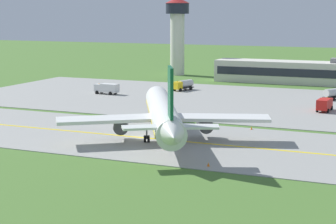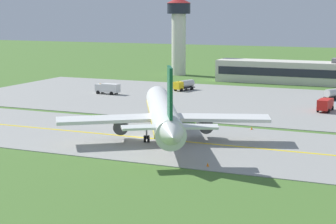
% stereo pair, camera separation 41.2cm
% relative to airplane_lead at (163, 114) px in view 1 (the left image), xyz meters
% --- Properties ---
extents(ground_plane, '(500.00, 500.00, 0.00)m').
position_rel_airplane_lead_xyz_m(ground_plane, '(-3.68, -0.05, -4.13)').
color(ground_plane, '#47702D').
extents(taxiway_strip, '(240.00, 28.00, 0.10)m').
position_rel_airplane_lead_xyz_m(taxiway_strip, '(-3.68, -0.05, -4.08)').
color(taxiway_strip, gray).
rests_on(taxiway_strip, ground).
extents(apron_pad, '(140.00, 52.00, 0.10)m').
position_rel_airplane_lead_xyz_m(apron_pad, '(6.32, 41.95, -4.08)').
color(apron_pad, gray).
rests_on(apron_pad, ground).
extents(taxiway_centreline, '(220.00, 0.60, 0.01)m').
position_rel_airplane_lead_xyz_m(taxiway_centreline, '(-3.68, -0.05, -4.03)').
color(taxiway_centreline, yellow).
rests_on(taxiway_centreline, taxiway_strip).
extents(airplane_lead, '(30.54, 36.82, 12.70)m').
position_rel_airplane_lead_xyz_m(airplane_lead, '(0.00, 0.00, 0.00)').
color(airplane_lead, white).
rests_on(airplane_lead, ground).
extents(service_truck_baggage, '(5.05, 6.12, 2.65)m').
position_rel_airplane_lead_xyz_m(service_truck_baggage, '(19.24, 52.84, -2.60)').
color(service_truck_baggage, '#264CA5').
rests_on(service_truck_baggage, ground).
extents(service_truck_fuel, '(6.12, 2.65, 2.60)m').
position_rel_airplane_lead_xyz_m(service_truck_fuel, '(-32.23, 40.74, -2.60)').
color(service_truck_fuel, silver).
rests_on(service_truck_fuel, ground).
extents(service_truck_catering, '(2.70, 6.14, 2.60)m').
position_rel_airplane_lead_xyz_m(service_truck_catering, '(19.24, 36.22, -2.60)').
color(service_truck_catering, red).
rests_on(service_truck_catering, ground).
extents(service_truck_pushback, '(4.05, 6.34, 2.65)m').
position_rel_airplane_lead_xyz_m(service_truck_pushback, '(-17.86, 54.09, -2.60)').
color(service_truck_pushback, yellow).
rests_on(service_truck_pushback, ground).
extents(terminal_building, '(47.87, 9.10, 7.28)m').
position_rel_airplane_lead_xyz_m(terminal_building, '(7.11, 80.17, -1.06)').
color(terminal_building, beige).
rests_on(terminal_building, ground).
extents(control_tower, '(7.60, 7.60, 23.93)m').
position_rel_airplane_lead_xyz_m(control_tower, '(-33.02, 87.83, 10.43)').
color(control_tower, silver).
rests_on(control_tower, ground).
extents(traffic_cone_near_edge, '(0.44, 0.44, 0.60)m').
position_rel_airplane_lead_xyz_m(traffic_cone_near_edge, '(10.59, 12.79, -3.83)').
color(traffic_cone_near_edge, orange).
rests_on(traffic_cone_near_edge, ground).
extents(traffic_cone_mid_edge, '(0.44, 0.44, 0.60)m').
position_rel_airplane_lead_xyz_m(traffic_cone_mid_edge, '(11.55, -12.24, -3.83)').
color(traffic_cone_mid_edge, orange).
rests_on(traffic_cone_mid_edge, ground).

